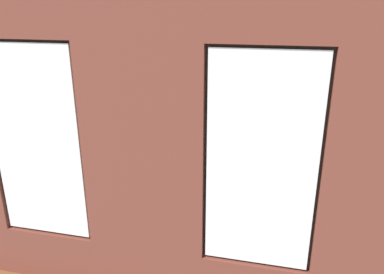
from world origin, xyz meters
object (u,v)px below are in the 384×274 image
coffee_table (194,152)px  media_console (71,157)px  tv_flatscreen (68,127)px  potted_plant_foreground_right (129,115)px  couch_by_window (157,232)px  table_plant_small (171,144)px  candle_jar (194,146)px  remote_black (215,148)px  cup_ceramic (198,149)px  potted_plant_beside_window_right (22,197)px  potted_plant_between_couches (265,212)px  potted_plant_by_left_couch (304,162)px  potted_plant_corner_far_left (371,250)px  papasan_chair (195,127)px  potted_plant_mid_room_small (238,141)px  couch_left (337,199)px  potted_plant_corner_near_left (330,120)px  remote_silver (186,146)px

coffee_table → media_console: bearing=13.2°
tv_flatscreen → potted_plant_foreground_right: tv_flatscreen is taller
couch_by_window → table_plant_small: bearing=-77.6°
candle_jar → remote_black: (-0.38, -0.13, -0.04)m
cup_ceramic → table_plant_small: (0.52, 0.00, 0.06)m
cup_ceramic → media_console: (2.37, 0.42, -0.22)m
couch_by_window → potted_plant_beside_window_right: bearing=3.2°
table_plant_small → media_console: (1.85, 0.42, -0.28)m
potted_plant_between_couches → potted_plant_beside_window_right: potted_plant_between_couches is taller
tv_flatscreen → potted_plant_by_left_couch: bearing=-171.0°
tv_flatscreen → potted_plant_corner_far_left: tv_flatscreen is taller
tv_flatscreen → potted_plant_between_couches: bearing=151.5°
tv_flatscreen → papasan_chair: bearing=-138.0°
potted_plant_mid_room_small → papasan_chair: bearing=-35.8°
couch_left → coffee_table: bearing=-120.6°
remote_black → potted_plant_corner_near_left: 2.66m
remote_black → tv_flatscreen: size_ratio=0.17×
candle_jar → media_console: (2.27, 0.53, -0.23)m
table_plant_small → potted_plant_corner_far_left: bearing=139.1°
cup_ceramic → remote_black: size_ratio=0.53×
potted_plant_mid_room_small → potted_plant_corner_far_left: potted_plant_corner_far_left is taller
cup_ceramic → potted_plant_mid_room_small: bearing=-137.5°
couch_left → potted_plant_mid_room_small: (1.64, -1.69, 0.15)m
remote_silver → table_plant_small: bearing=-62.2°
potted_plant_foreground_right → coffee_table: bearing=141.2°
table_plant_small → potted_plant_beside_window_right: potted_plant_beside_window_right is taller
media_console → table_plant_small: bearing=-167.3°
media_console → tv_flatscreen: bearing=-90.0°
remote_silver → potted_plant_corner_far_left: (-2.74, 2.79, 0.10)m
potted_plant_foreground_right → potted_plant_corner_near_left: bearing=-179.3°
potted_plant_between_couches → candle_jar: bearing=-60.7°
couch_left → potted_plant_corner_near_left: 2.86m
table_plant_small → potted_plant_beside_window_right: bearing=64.1°
media_console → potted_plant_corner_near_left: bearing=-155.8°
table_plant_small → tv_flatscreen: size_ratio=0.19×
coffee_table → couch_by_window: bearing=92.8°
media_console → papasan_chair: 2.68m
potted_plant_beside_window_right → potted_plant_foreground_right: potted_plant_foreground_right is taller
couch_left → potted_plant_corner_near_left: potted_plant_corner_near_left is taller
couch_by_window → tv_flatscreen: (2.40, -2.07, 0.53)m
table_plant_small → papasan_chair: 1.39m
papasan_chair → potted_plant_beside_window_right: bearing=70.6°
couch_left → papasan_chair: couch_left is taller
remote_silver → potted_plant_by_left_couch: size_ratio=0.38×
remote_black → potted_plant_by_left_couch: (-1.63, -0.01, -0.14)m
cup_ceramic → media_console: size_ratio=0.08×
remote_silver → couch_by_window: bearing=-6.5°
table_plant_small → papasan_chair: papasan_chair is taller
potted_plant_beside_window_right → potted_plant_corner_near_left: (-4.23, -4.34, 0.06)m
tv_flatscreen → remote_black: bearing=-165.9°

